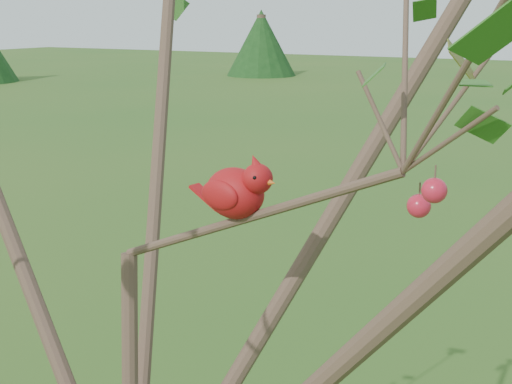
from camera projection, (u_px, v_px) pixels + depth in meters
crabapple_tree at (115, 191)px, 1.33m from camera, size 2.35×2.05×2.95m
cardinal at (238, 191)px, 1.31m from camera, size 0.20×0.11×0.14m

